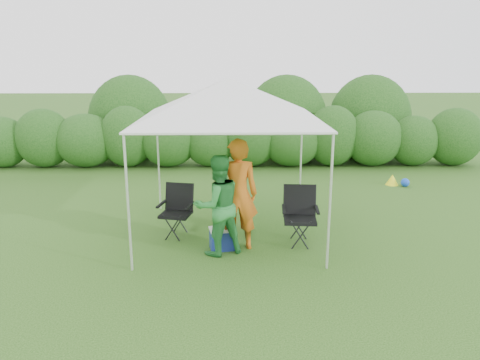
{
  "coord_description": "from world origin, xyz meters",
  "views": [
    {
      "loc": [
        0.03,
        -7.62,
        3.17
      ],
      "look_at": [
        0.18,
        0.4,
        1.05
      ],
      "focal_mm": 35.0,
      "sensor_mm": 36.0,
      "label": 1
    }
  ],
  "objects_px": {
    "woman": "(218,205)",
    "man": "(237,194)",
    "canopy": "(229,99)",
    "cooler": "(223,238)",
    "chair_right": "(300,211)",
    "chair_left": "(177,207)"
  },
  "relations": [
    {
      "from": "chair_left",
      "to": "man",
      "type": "bearing_deg",
      "value": -17.69
    },
    {
      "from": "canopy",
      "to": "woman",
      "type": "height_order",
      "value": "canopy"
    },
    {
      "from": "canopy",
      "to": "woman",
      "type": "relative_size",
      "value": 1.86
    },
    {
      "from": "canopy",
      "to": "man",
      "type": "distance_m",
      "value": 1.66
    },
    {
      "from": "canopy",
      "to": "chair_left",
      "type": "distance_m",
      "value": 2.15
    },
    {
      "from": "man",
      "to": "woman",
      "type": "height_order",
      "value": "man"
    },
    {
      "from": "canopy",
      "to": "man",
      "type": "height_order",
      "value": "canopy"
    },
    {
      "from": "chair_right",
      "to": "cooler",
      "type": "height_order",
      "value": "chair_right"
    },
    {
      "from": "canopy",
      "to": "cooler",
      "type": "xyz_separation_m",
      "value": [
        -0.12,
        -0.71,
        -2.28
      ]
    },
    {
      "from": "chair_right",
      "to": "man",
      "type": "xyz_separation_m",
      "value": [
        -1.09,
        -0.24,
        0.38
      ]
    },
    {
      "from": "chair_right",
      "to": "cooler",
      "type": "bearing_deg",
      "value": -162.96
    },
    {
      "from": "woman",
      "to": "chair_left",
      "type": "bearing_deg",
      "value": -73.45
    },
    {
      "from": "chair_left",
      "to": "cooler",
      "type": "xyz_separation_m",
      "value": [
        0.83,
        -0.68,
        -0.35
      ]
    },
    {
      "from": "woman",
      "to": "man",
      "type": "bearing_deg",
      "value": -170.34
    },
    {
      "from": "woman",
      "to": "canopy",
      "type": "bearing_deg",
      "value": -127.37
    },
    {
      "from": "man",
      "to": "cooler",
      "type": "relative_size",
      "value": 3.9
    },
    {
      "from": "chair_left",
      "to": "man",
      "type": "distance_m",
      "value": 1.33
    },
    {
      "from": "canopy",
      "to": "chair_right",
      "type": "height_order",
      "value": "canopy"
    },
    {
      "from": "cooler",
      "to": "man",
      "type": "bearing_deg",
      "value": 0.31
    },
    {
      "from": "canopy",
      "to": "woman",
      "type": "xyz_separation_m",
      "value": [
        -0.19,
        -0.88,
        -1.63
      ]
    },
    {
      "from": "canopy",
      "to": "chair_right",
      "type": "relative_size",
      "value": 3.09
    },
    {
      "from": "chair_left",
      "to": "chair_right",
      "type": "bearing_deg",
      "value": 2.46
    }
  ]
}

